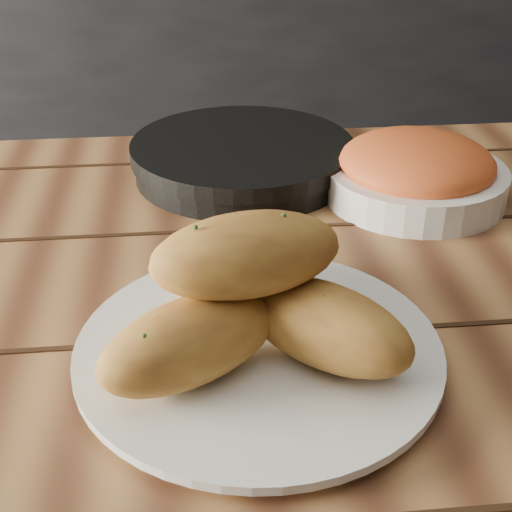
{
  "coord_description": "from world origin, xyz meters",
  "views": [
    {
      "loc": [
        0.28,
        -0.49,
        1.13
      ],
      "look_at": [
        0.33,
        -0.0,
        0.84
      ],
      "focal_mm": 50.0,
      "sensor_mm": 36.0,
      "label": 1
    }
  ],
  "objects": [
    {
      "name": "table",
      "position": [
        0.36,
        0.11,
        0.64
      ],
      "size": [
        1.37,
        0.81,
        0.75
      ],
      "color": "#9E693B",
      "rests_on": "ground"
    },
    {
      "name": "skillet",
      "position": [
        0.35,
        0.36,
        0.77
      ],
      "size": [
        0.41,
        0.29,
        0.05
      ],
      "color": "black",
      "rests_on": "table"
    },
    {
      "name": "counter",
      "position": [
        0.0,
        1.7,
        0.45
      ],
      "size": [
        2.8,
        0.6,
        0.9
      ],
      "primitive_type": "cube",
      "color": "black",
      "rests_on": "ground"
    },
    {
      "name": "bread_rolls",
      "position": [
        0.32,
        -0.03,
        0.81
      ],
      "size": [
        0.27,
        0.23,
        0.12
      ],
      "color": "gold",
      "rests_on": "plate"
    },
    {
      "name": "bowl",
      "position": [
        0.55,
        0.27,
        0.78
      ],
      "size": [
        0.22,
        0.22,
        0.08
      ],
      "color": "white",
      "rests_on": "table"
    },
    {
      "name": "plate",
      "position": [
        0.33,
        -0.02,
        0.76
      ],
      "size": [
        0.3,
        0.3,
        0.02
      ],
      "color": "white",
      "rests_on": "table"
    }
  ]
}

